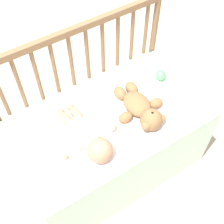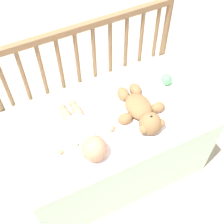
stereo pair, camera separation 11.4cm
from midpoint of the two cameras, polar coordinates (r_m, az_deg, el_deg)
The scene contains 7 objects.
ground_plane at distance 2.14m, azimuth 1.47°, elevation -9.65°, with size 12.00×12.00×0.00m, color tan.
crib_mattress at distance 1.90m, azimuth 1.64°, elevation -5.92°, with size 1.07×0.60×0.54m.
crib_rail at distance 1.78m, azimuth -2.84°, elevation 8.45°, with size 1.07×0.04×0.93m.
blanket at distance 1.66m, azimuth 1.07°, elevation -1.93°, with size 0.83×0.53×0.01m.
teddy_bear at distance 1.66m, azimuth 7.42°, elevation 0.09°, with size 0.28×0.36×0.12m.
baby at distance 1.57m, azimuth -2.87°, elevation -4.24°, with size 0.34×0.42×0.13m.
toy_ball at distance 1.85m, azimuth 11.68°, elevation 5.77°, with size 0.07×0.07×0.07m.
Camera 2 is at (-0.43, -0.88, 1.90)m, focal length 50.00 mm.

